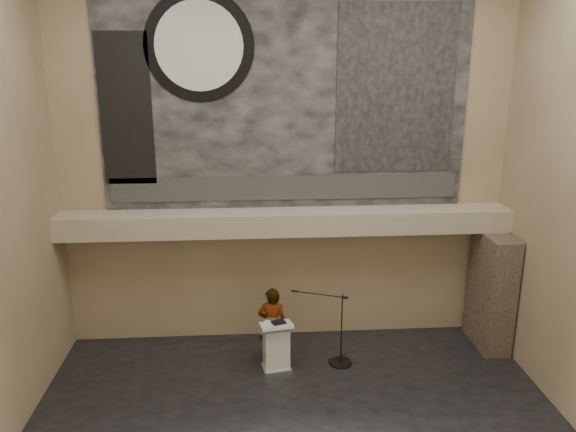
{
  "coord_description": "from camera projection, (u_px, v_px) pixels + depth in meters",
  "views": [
    {
      "loc": [
        -0.8,
        -8.32,
        6.57
      ],
      "look_at": [
        0.0,
        3.2,
        3.2
      ],
      "focal_mm": 35.0,
      "sensor_mm": 36.0,
      "label": 1
    }
  ],
  "objects": [
    {
      "name": "lectern",
      "position": [
        276.0,
        347.0,
        11.92
      ],
      "size": [
        0.74,
        0.58,
        1.13
      ],
      "rotation": [
        0.0,
        0.0,
        0.17
      ],
      "color": "silver",
      "rests_on": "floor"
    },
    {
      "name": "mic_stand",
      "position": [
        339.0,
        353.0,
        12.28
      ],
      "size": [
        1.31,
        0.67,
        1.64
      ],
      "rotation": [
        0.0,
        0.0,
        -0.37
      ],
      "color": "black",
      "rests_on": "floor"
    },
    {
      "name": "stone_pier",
      "position": [
        491.0,
        290.0,
        12.8
      ],
      "size": [
        0.6,
        1.4,
        2.7
      ],
      "primitive_type": "cube",
      "color": "#3D3025",
      "rests_on": "floor"
    },
    {
      "name": "banner_building_print",
      "position": [
        396.0,
        89.0,
        12.16
      ],
      "size": [
        2.6,
        0.02,
        3.6
      ],
      "primitive_type": "cube",
      "color": "black",
      "rests_on": "banner"
    },
    {
      "name": "papers",
      "position": [
        268.0,
        324.0,
        11.77
      ],
      "size": [
        0.3,
        0.35,
        0.0
      ],
      "primitive_type": "cube",
      "rotation": [
        0.0,
        0.0,
        -0.36
      ],
      "color": "silver",
      "rests_on": "lectern"
    },
    {
      "name": "banner_clock_rim",
      "position": [
        199.0,
        46.0,
        11.62
      ],
      "size": [
        2.3,
        0.02,
        2.3
      ],
      "primitive_type": "cylinder",
      "rotation": [
        1.57,
        0.0,
        0.0
      ],
      "color": "black",
      "rests_on": "banner"
    },
    {
      "name": "banner_clock_face",
      "position": [
        199.0,
        46.0,
        11.61
      ],
      "size": [
        1.84,
        0.02,
        1.84
      ],
      "primitive_type": "cylinder",
      "rotation": [
        1.57,
        0.0,
        0.0
      ],
      "color": "silver",
      "rests_on": "banner"
    },
    {
      "name": "wall_front",
      "position": [
        346.0,
        332.0,
        4.84
      ],
      "size": [
        10.0,
        0.02,
        8.5
      ],
      "primitive_type": "cube",
      "color": "#847154",
      "rests_on": "floor"
    },
    {
      "name": "banner",
      "position": [
        286.0,
        95.0,
        12.06
      ],
      "size": [
        8.0,
        0.05,
        5.0
      ],
      "primitive_type": "cube",
      "color": "black",
      "rests_on": "wall_back"
    },
    {
      "name": "soffit",
      "position": [
        287.0,
        222.0,
        12.48
      ],
      "size": [
        10.0,
        0.8,
        0.5
      ],
      "primitive_type": "cube",
      "color": "#9D937A",
      "rests_on": "wall_back"
    },
    {
      "name": "wall_back",
      "position": [
        286.0,
        161.0,
        12.5
      ],
      "size": [
        10.0,
        0.02,
        8.5
      ],
      "primitive_type": "cube",
      "color": "#847154",
      "rests_on": "floor"
    },
    {
      "name": "binder",
      "position": [
        279.0,
        323.0,
        11.78
      ],
      "size": [
        0.34,
        0.31,
        0.04
      ],
      "primitive_type": "cube",
      "rotation": [
        0.0,
        0.0,
        0.39
      ],
      "color": "black",
      "rests_on": "lectern"
    },
    {
      "name": "banner_text_strip",
      "position": [
        286.0,
        188.0,
        12.6
      ],
      "size": [
        7.76,
        0.02,
        0.55
      ],
      "primitive_type": "cube",
      "color": "#2B2B2B",
      "rests_on": "banner"
    },
    {
      "name": "speaker_person",
      "position": [
        272.0,
        325.0,
        12.2
      ],
      "size": [
        0.67,
        0.47,
        1.74
      ],
      "primitive_type": "imported",
      "rotation": [
        0.0,
        0.0,
        3.05
      ],
      "color": "silver",
      "rests_on": "floor"
    },
    {
      "name": "sprinkler_right",
      "position": [
        371.0,
        233.0,
        12.64
      ],
      "size": [
        0.04,
        0.04,
        0.06
      ],
      "primitive_type": "cylinder",
      "color": "#B2893D",
      "rests_on": "soffit"
    },
    {
      "name": "sprinkler_left",
      "position": [
        215.0,
        236.0,
        12.4
      ],
      "size": [
        0.04,
        0.04,
        0.06
      ],
      "primitive_type": "cylinder",
      "color": "#B2893D",
      "rests_on": "soffit"
    },
    {
      "name": "banner_brick_print",
      "position": [
        126.0,
        110.0,
        11.88
      ],
      "size": [
        1.1,
        0.02,
        3.2
      ],
      "primitive_type": "cube",
      "color": "black",
      "rests_on": "banner"
    }
  ]
}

